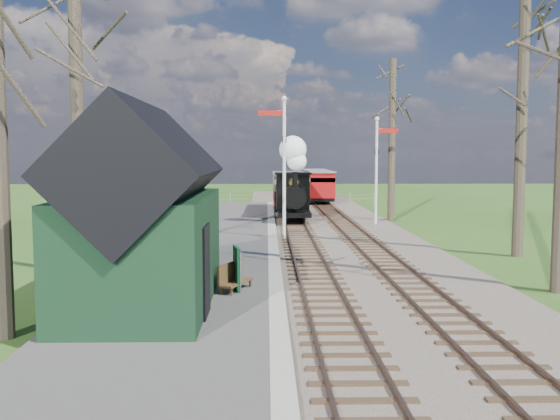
{
  "coord_description": "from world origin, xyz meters",
  "views": [
    {
      "loc": [
        -1.45,
        -10.58,
        3.74
      ],
      "look_at": [
        -0.93,
        13.58,
        1.6
      ],
      "focal_mm": 40.0,
      "sensor_mm": 36.0,
      "label": 1
    }
  ],
  "objects_px": {
    "bench": "(233,277)",
    "person": "(193,287)",
    "semaphore_near": "(283,158)",
    "locomotive": "(293,186)",
    "semaphore_far": "(378,162)",
    "red_carriage_b": "(315,183)",
    "sign_board": "(237,268)",
    "station_shed": "(145,218)",
    "red_carriage_a": "(320,186)",
    "coach": "(289,190)"
  },
  "relations": [
    {
      "from": "bench",
      "to": "person",
      "type": "height_order",
      "value": "person"
    },
    {
      "from": "semaphore_near",
      "to": "locomotive",
      "type": "xyz_separation_m",
      "value": [
        0.76,
        7.0,
        -1.54
      ]
    },
    {
      "from": "semaphore_far",
      "to": "red_carriage_b",
      "type": "height_order",
      "value": "semaphore_far"
    },
    {
      "from": "sign_board",
      "to": "locomotive",
      "type": "bearing_deg",
      "value": 82.74
    },
    {
      "from": "station_shed",
      "to": "bench",
      "type": "xyz_separation_m",
      "value": [
        1.96,
        1.53,
        -1.72
      ]
    },
    {
      "from": "station_shed",
      "to": "sign_board",
      "type": "distance_m",
      "value": 3.0
    },
    {
      "from": "locomotive",
      "to": "red_carriage_b",
      "type": "relative_size",
      "value": 0.95
    },
    {
      "from": "semaphore_near",
      "to": "red_carriage_a",
      "type": "height_order",
      "value": "semaphore_near"
    },
    {
      "from": "semaphore_far",
      "to": "locomotive",
      "type": "bearing_deg",
      "value": 167.15
    },
    {
      "from": "semaphore_near",
      "to": "semaphore_far",
      "type": "relative_size",
      "value": 1.09
    },
    {
      "from": "station_shed",
      "to": "red_carriage_a",
      "type": "relative_size",
      "value": 1.33
    },
    {
      "from": "person",
      "to": "bench",
      "type": "bearing_deg",
      "value": -6.13
    },
    {
      "from": "coach",
      "to": "sign_board",
      "type": "height_order",
      "value": "coach"
    },
    {
      "from": "coach",
      "to": "bench",
      "type": "relative_size",
      "value": 5.42
    },
    {
      "from": "locomotive",
      "to": "person",
      "type": "distance_m",
      "value": 20.59
    },
    {
      "from": "semaphore_far",
      "to": "sign_board",
      "type": "bearing_deg",
      "value": -111.92
    },
    {
      "from": "station_shed",
      "to": "red_carriage_b",
      "type": "distance_m",
      "value": 38.58
    },
    {
      "from": "semaphore_far",
      "to": "bench",
      "type": "relative_size",
      "value": 4.28
    },
    {
      "from": "bench",
      "to": "sign_board",
      "type": "bearing_deg",
      "value": 27.09
    },
    {
      "from": "station_shed",
      "to": "sign_board",
      "type": "height_order",
      "value": "station_shed"
    },
    {
      "from": "station_shed",
      "to": "bench",
      "type": "height_order",
      "value": "station_shed"
    },
    {
      "from": "station_shed",
      "to": "coach",
      "type": "xyz_separation_m",
      "value": [
        4.3,
        25.07,
        -0.74
      ]
    },
    {
      "from": "sign_board",
      "to": "semaphore_near",
      "type": "bearing_deg",
      "value": 82.01
    },
    {
      "from": "semaphore_far",
      "to": "person",
      "type": "height_order",
      "value": "semaphore_far"
    },
    {
      "from": "station_shed",
      "to": "semaphore_near",
      "type": "bearing_deg",
      "value": 73.62
    },
    {
      "from": "bench",
      "to": "red_carriage_a",
      "type": "bearing_deg",
      "value": 80.93
    },
    {
      "from": "locomotive",
      "to": "red_carriage_a",
      "type": "height_order",
      "value": "locomotive"
    },
    {
      "from": "bench",
      "to": "semaphore_far",
      "type": "bearing_deg",
      "value": 67.84
    },
    {
      "from": "locomotive",
      "to": "bench",
      "type": "relative_size",
      "value": 3.39
    },
    {
      "from": "red_carriage_b",
      "to": "coach",
      "type": "bearing_deg",
      "value": -101.41
    },
    {
      "from": "sign_board",
      "to": "coach",
      "type": "bearing_deg",
      "value": 84.57
    },
    {
      "from": "locomotive",
      "to": "coach",
      "type": "xyz_separation_m",
      "value": [
        0.01,
        6.06,
        -0.56
      ]
    },
    {
      "from": "coach",
      "to": "bench",
      "type": "bearing_deg",
      "value": -95.66
    },
    {
      "from": "station_shed",
      "to": "red_carriage_a",
      "type": "height_order",
      "value": "station_shed"
    },
    {
      "from": "locomotive",
      "to": "sign_board",
      "type": "relative_size",
      "value": 3.96
    },
    {
      "from": "red_carriage_a",
      "to": "red_carriage_b",
      "type": "xyz_separation_m",
      "value": [
        0.0,
        5.5,
        0.0
      ]
    },
    {
      "from": "station_shed",
      "to": "semaphore_far",
      "type": "height_order",
      "value": "semaphore_far"
    },
    {
      "from": "coach",
      "to": "red_carriage_b",
      "type": "distance_m",
      "value": 13.15
    },
    {
      "from": "red_carriage_a",
      "to": "bench",
      "type": "height_order",
      "value": "red_carriage_a"
    },
    {
      "from": "red_carriage_a",
      "to": "sign_board",
      "type": "xyz_separation_m",
      "value": [
        -4.83,
        -30.87,
        -0.64
      ]
    },
    {
      "from": "red_carriage_a",
      "to": "sign_board",
      "type": "relative_size",
      "value": 4.16
    },
    {
      "from": "sign_board",
      "to": "person",
      "type": "distance_m",
      "value": 3.03
    },
    {
      "from": "red_carriage_a",
      "to": "person",
      "type": "relative_size",
      "value": 3.37
    },
    {
      "from": "station_shed",
      "to": "semaphore_near",
      "type": "xyz_separation_m",
      "value": [
        3.53,
        12.0,
        1.35
      ]
    },
    {
      "from": "coach",
      "to": "person",
      "type": "height_order",
      "value": "coach"
    },
    {
      "from": "red_carriage_b",
      "to": "semaphore_near",
      "type": "bearing_deg",
      "value": -97.4
    },
    {
      "from": "semaphore_far",
      "to": "red_carriage_a",
      "type": "bearing_deg",
      "value": 97.0
    },
    {
      "from": "coach",
      "to": "bench",
      "type": "height_order",
      "value": "coach"
    },
    {
      "from": "semaphore_far",
      "to": "coach",
      "type": "relative_size",
      "value": 0.79
    },
    {
      "from": "coach",
      "to": "bench",
      "type": "distance_m",
      "value": 23.67
    }
  ]
}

